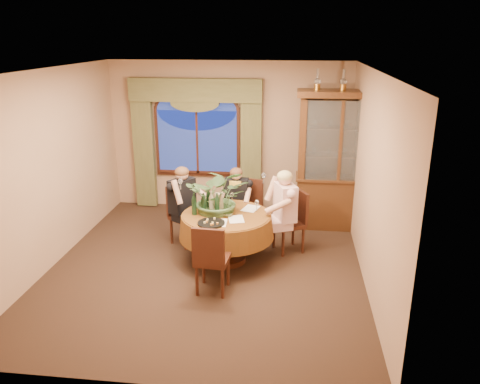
# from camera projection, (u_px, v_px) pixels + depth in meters

# --- Properties ---
(floor) EXTENTS (5.00, 5.00, 0.00)m
(floor) POSITION_uv_depth(u_px,v_px,m) (207.00, 266.00, 6.90)
(floor) COLOR black
(floor) RESTS_ON ground
(wall_back) EXTENTS (4.50, 0.00, 4.50)m
(wall_back) POSITION_uv_depth(u_px,v_px,m) (229.00, 137.00, 8.80)
(wall_back) COLOR #A0795A
(wall_back) RESTS_ON ground
(wall_right) EXTENTS (0.00, 5.00, 5.00)m
(wall_right) POSITION_uv_depth(u_px,v_px,m) (371.00, 180.00, 6.20)
(wall_right) COLOR #A0795A
(wall_right) RESTS_ON ground
(ceiling) EXTENTS (5.00, 5.00, 0.00)m
(ceiling) POSITION_uv_depth(u_px,v_px,m) (201.00, 70.00, 6.00)
(ceiling) COLOR white
(ceiling) RESTS_ON wall_back
(window) EXTENTS (1.62, 0.10, 1.32)m
(window) POSITION_uv_depth(u_px,v_px,m) (197.00, 142.00, 8.83)
(window) COLOR navy
(window) RESTS_ON wall_back
(arched_transom) EXTENTS (1.60, 0.06, 0.44)m
(arched_transom) POSITION_uv_depth(u_px,v_px,m) (196.00, 101.00, 8.58)
(arched_transom) COLOR navy
(arched_transom) RESTS_ON wall_back
(drapery_left) EXTENTS (0.38, 0.14, 2.32)m
(drapery_left) POSITION_uv_depth(u_px,v_px,m) (144.00, 148.00, 8.94)
(drapery_left) COLOR #4D4D29
(drapery_left) RESTS_ON floor
(drapery_right) EXTENTS (0.38, 0.14, 2.32)m
(drapery_right) POSITION_uv_depth(u_px,v_px,m) (251.00, 151.00, 8.71)
(drapery_right) COLOR #4D4D29
(drapery_right) RESTS_ON floor
(swag_valance) EXTENTS (2.45, 0.16, 0.42)m
(swag_valance) POSITION_uv_depth(u_px,v_px,m) (195.00, 90.00, 8.44)
(swag_valance) COLOR #4D4D29
(swag_valance) RESTS_ON wall_back
(dining_table) EXTENTS (1.63, 1.63, 0.75)m
(dining_table) POSITION_uv_depth(u_px,v_px,m) (227.00, 238.00, 6.94)
(dining_table) COLOR maroon
(dining_table) RESTS_ON floor
(china_cabinet) EXTENTS (1.47, 0.58, 2.38)m
(china_cabinet) POSITION_uv_depth(u_px,v_px,m) (338.00, 161.00, 7.95)
(china_cabinet) COLOR #381D0D
(china_cabinet) RESTS_ON floor
(oil_lamp_left) EXTENTS (0.11, 0.11, 0.34)m
(oil_lamp_left) POSITION_uv_depth(u_px,v_px,m) (318.00, 79.00, 7.56)
(oil_lamp_left) COLOR #A5722D
(oil_lamp_left) RESTS_ON china_cabinet
(oil_lamp_center) EXTENTS (0.11, 0.11, 0.34)m
(oil_lamp_center) POSITION_uv_depth(u_px,v_px,m) (344.00, 80.00, 7.51)
(oil_lamp_center) COLOR #A5722D
(oil_lamp_center) RESTS_ON china_cabinet
(oil_lamp_right) EXTENTS (0.11, 0.11, 0.34)m
(oil_lamp_right) POSITION_uv_depth(u_px,v_px,m) (370.00, 80.00, 7.46)
(oil_lamp_right) COLOR #A5722D
(oil_lamp_right) RESTS_ON china_cabinet
(chair_right) EXTENTS (0.56, 0.56, 0.96)m
(chair_right) POSITION_uv_depth(u_px,v_px,m) (289.00, 222.00, 7.24)
(chair_right) COLOR black
(chair_right) RESTS_ON floor
(chair_back_right) EXTENTS (0.51, 0.51, 0.96)m
(chair_back_right) POSITION_uv_depth(u_px,v_px,m) (247.00, 210.00, 7.72)
(chair_back_right) COLOR black
(chair_back_right) RESTS_ON floor
(chair_back) EXTENTS (0.59, 0.59, 0.96)m
(chair_back) POSITION_uv_depth(u_px,v_px,m) (186.00, 216.00, 7.49)
(chair_back) COLOR black
(chair_back) RESTS_ON floor
(chair_front_left) EXTENTS (0.45, 0.45, 0.96)m
(chair_front_left) POSITION_uv_depth(u_px,v_px,m) (212.00, 258.00, 6.09)
(chair_front_left) COLOR black
(chair_front_left) RESTS_ON floor
(person_pink) EXTENTS (0.59, 0.61, 1.34)m
(person_pink) POSITION_uv_depth(u_px,v_px,m) (285.00, 213.00, 7.08)
(person_pink) COLOR #D1A7A5
(person_pink) RESTS_ON floor
(person_back) EXTENTS (0.62, 0.63, 1.31)m
(person_back) POSITION_uv_depth(u_px,v_px,m) (182.00, 206.00, 7.42)
(person_back) COLOR black
(person_back) RESTS_ON floor
(person_scarf) EXTENTS (0.45, 0.42, 1.22)m
(person_scarf) POSITION_uv_depth(u_px,v_px,m) (236.00, 203.00, 7.68)
(person_scarf) COLOR black
(person_scarf) RESTS_ON floor
(stoneware_vase) EXTENTS (0.15, 0.15, 0.29)m
(stoneware_vase) POSITION_uv_depth(u_px,v_px,m) (219.00, 203.00, 6.86)
(stoneware_vase) COLOR gray
(stoneware_vase) RESTS_ON dining_table
(centerpiece_plant) EXTENTS (0.90, 1.00, 0.78)m
(centerpiece_plant) POSITION_uv_depth(u_px,v_px,m) (218.00, 173.00, 6.75)
(centerpiece_plant) COLOR #3D5D33
(centerpiece_plant) RESTS_ON dining_table
(olive_bowl) EXTENTS (0.17, 0.17, 0.05)m
(olive_bowl) POSITION_uv_depth(u_px,v_px,m) (227.00, 214.00, 6.74)
(olive_bowl) COLOR #50562C
(olive_bowl) RESTS_ON dining_table
(cheese_platter) EXTENTS (0.38, 0.38, 0.02)m
(cheese_platter) POSITION_uv_depth(u_px,v_px,m) (211.00, 223.00, 6.46)
(cheese_platter) COLOR black
(cheese_platter) RESTS_ON dining_table
(wine_bottle_0) EXTENTS (0.07, 0.07, 0.33)m
(wine_bottle_0) POSITION_uv_depth(u_px,v_px,m) (211.00, 203.00, 6.80)
(wine_bottle_0) COLOR tan
(wine_bottle_0) RESTS_ON dining_table
(wine_bottle_1) EXTENTS (0.07, 0.07, 0.33)m
(wine_bottle_1) POSITION_uv_depth(u_px,v_px,m) (208.00, 199.00, 6.94)
(wine_bottle_1) COLOR black
(wine_bottle_1) RESTS_ON dining_table
(wine_bottle_2) EXTENTS (0.07, 0.07, 0.33)m
(wine_bottle_2) POSITION_uv_depth(u_px,v_px,m) (194.00, 204.00, 6.75)
(wine_bottle_2) COLOR black
(wine_bottle_2) RESTS_ON dining_table
(wine_bottle_3) EXTENTS (0.07, 0.07, 0.33)m
(wine_bottle_3) POSITION_uv_depth(u_px,v_px,m) (217.00, 204.00, 6.75)
(wine_bottle_3) COLOR black
(wine_bottle_3) RESTS_ON dining_table
(wine_bottle_4) EXTENTS (0.07, 0.07, 0.33)m
(wine_bottle_4) POSITION_uv_depth(u_px,v_px,m) (204.00, 204.00, 6.75)
(wine_bottle_4) COLOR black
(wine_bottle_4) RESTS_ON dining_table
(tasting_paper_0) EXTENTS (0.27, 0.34, 0.00)m
(tasting_paper_0) POSITION_uv_depth(u_px,v_px,m) (236.00, 219.00, 6.63)
(tasting_paper_0) COLOR white
(tasting_paper_0) RESTS_ON dining_table
(tasting_paper_1) EXTENTS (0.29, 0.35, 0.00)m
(tasting_paper_1) POSITION_uv_depth(u_px,v_px,m) (251.00, 208.00, 7.03)
(tasting_paper_1) COLOR white
(tasting_paper_1) RESTS_ON dining_table
(tasting_paper_2) EXTENTS (0.23, 0.31, 0.00)m
(tasting_paper_2) POSITION_uv_depth(u_px,v_px,m) (219.00, 223.00, 6.50)
(tasting_paper_2) COLOR white
(tasting_paper_2) RESTS_ON dining_table
(wine_glass_person_pink) EXTENTS (0.07, 0.07, 0.18)m
(wine_glass_person_pink) POSITION_uv_depth(u_px,v_px,m) (257.00, 205.00, 6.91)
(wine_glass_person_pink) COLOR silver
(wine_glass_person_pink) RESTS_ON dining_table
(wine_glass_person_back) EXTENTS (0.07, 0.07, 0.18)m
(wine_glass_person_back) POSITION_uv_depth(u_px,v_px,m) (203.00, 201.00, 7.07)
(wine_glass_person_back) COLOR silver
(wine_glass_person_back) RESTS_ON dining_table
(wine_glass_person_scarf) EXTENTS (0.07, 0.07, 0.18)m
(wine_glass_person_scarf) POSITION_uv_depth(u_px,v_px,m) (232.00, 198.00, 7.22)
(wine_glass_person_scarf) COLOR silver
(wine_glass_person_scarf) RESTS_ON dining_table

